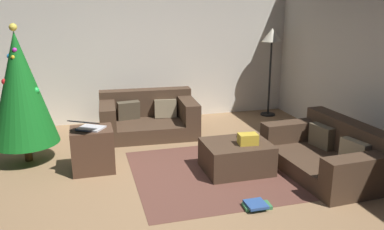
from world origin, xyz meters
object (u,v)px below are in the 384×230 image
couch_left (148,117)px  laptop (88,126)px  ottoman (236,157)px  gift_box (248,139)px  book_stack (256,205)px  couch_right (331,153)px  side_table (93,150)px  tv_remote (242,138)px  corner_lamp (272,42)px  christmas_tree (20,89)px

couch_left → laptop: bearing=57.9°
ottoman → gift_box: bearing=-37.8°
couch_left → ottoman: size_ratio=1.90×
gift_box → book_stack: bearing=-106.7°
ottoman → book_stack: bearing=-99.0°
couch_right → side_table: (-2.90, 0.84, 0.04)m
ottoman → side_table: side_table is taller
tv_remote → ottoman: bearing=-151.4°
corner_lamp → ottoman: bearing=-124.5°
ottoman → corner_lamp: (1.56, 2.27, 1.20)m
christmas_tree → couch_right: bearing=-20.7°
ottoman → tv_remote: 0.27m
christmas_tree → corner_lamp: christmas_tree is taller
tv_remote → book_stack: (-0.28, -1.09, -0.36)m
couch_left → corner_lamp: size_ratio=0.96×
tv_remote → corner_lamp: 2.76m
ottoman → tv_remote: tv_remote is taller
couch_left → corner_lamp: (2.39, 0.47, 1.12)m
couch_left → tv_remote: bearing=123.0°
ottoman → corner_lamp: size_ratio=0.51×
ottoman → laptop: (-1.79, 0.45, 0.43)m
gift_box → ottoman: bearing=142.2°
couch_left → side_table: 1.60m
laptop → tv_remote: bearing=-9.6°
couch_left → laptop: (-0.95, -1.35, 0.35)m
ottoman → gift_box: 0.29m
gift_box → tv_remote: size_ratio=1.47×
couch_left → christmas_tree: christmas_tree is taller
christmas_tree → couch_left: bearing=22.4°
christmas_tree → book_stack: 3.33m
couch_left → couch_right: (1.98, -2.15, -0.03)m
christmas_tree → laptop: (0.81, -0.62, -0.39)m
couch_right → ottoman: couch_right is taller
couch_right → ottoman: bearing=70.8°
couch_left → ottoman: bearing=118.0°
christmas_tree → book_stack: bearing=-39.7°
christmas_tree → side_table: size_ratio=3.28×
laptop → book_stack: bearing=-40.9°
couch_right → christmas_tree: size_ratio=0.89×
side_table → corner_lamp: size_ratio=0.34×
laptop → gift_box: bearing=-15.9°
gift_box → corner_lamp: bearing=58.5°
couch_left → laptop: 1.69m
couch_left → book_stack: (0.68, -2.77, -0.24)m
tv_remote → couch_right: bearing=-42.9°
christmas_tree → laptop: bearing=-37.4°
christmas_tree → ottoman: bearing=-22.5°
couch_left → couch_right: bearing=135.9°
tv_remote → book_stack: size_ratio=0.53×
gift_box → side_table: bearing=162.5°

